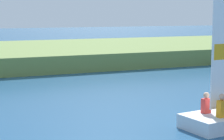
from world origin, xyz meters
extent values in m
cube|color=olive|center=(0.00, 28.69, 0.56)|extent=(80.00, 15.07, 1.12)
cube|color=orange|center=(2.91, 7.46, 0.73)|extent=(0.30, 0.23, 0.54)
sphere|color=tan|center=(2.91, 7.46, 1.11)|extent=(0.20, 0.20, 0.20)
cube|color=red|center=(2.79, 8.10, 0.70)|extent=(0.30, 0.23, 0.48)
sphere|color=tan|center=(2.79, 8.10, 1.05)|extent=(0.20, 0.20, 0.20)
camera|label=1|loc=(-5.21, -2.60, 3.68)|focal=65.89mm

